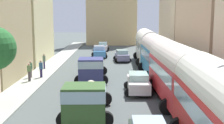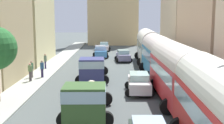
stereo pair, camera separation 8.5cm
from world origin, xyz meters
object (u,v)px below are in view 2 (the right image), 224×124
(parked_bus_2, at_px, (158,54))
(car_5, at_px, (123,56))
(cargo_truck_0, at_px, (87,99))
(car_0, at_px, (94,65))
(pedestrian_3, at_px, (45,61))
(car_2, at_px, (104,47))
(car_1, at_px, (100,52))
(car_4, at_px, (139,83))
(cargo_truck_1, at_px, (92,69))
(pedestrian_4, at_px, (42,68))
(pedestrian_0, at_px, (32,69))
(parked_bus_3, at_px, (148,44))
(pedestrian_2, at_px, (30,72))
(parked_bus_0, at_px, (223,109))
(parked_bus_1, at_px, (177,70))

(parked_bus_2, relative_size, car_5, 2.17)
(cargo_truck_0, height_order, car_0, cargo_truck_0)
(pedestrian_3, bearing_deg, car_2, 71.75)
(car_1, xyz_separation_m, car_4, (3.94, -20.36, -0.05))
(cargo_truck_1, relative_size, car_4, 1.85)
(parked_bus_2, bearing_deg, pedestrian_3, 163.46)
(car_2, distance_m, pedestrian_4, 23.70)
(cargo_truck_0, height_order, pedestrian_0, cargo_truck_0)
(parked_bus_3, bearing_deg, cargo_truck_0, -105.35)
(pedestrian_3, bearing_deg, pedestrian_4, -80.99)
(cargo_truck_1, xyz_separation_m, pedestrian_2, (-5.64, -0.28, -0.23))
(pedestrian_2, bearing_deg, pedestrian_0, 100.62)
(parked_bus_3, distance_m, car_5, 3.68)
(cargo_truck_1, xyz_separation_m, pedestrian_4, (-4.97, 1.44, -0.21))
(parked_bus_2, bearing_deg, cargo_truck_0, -115.03)
(cargo_truck_1, bearing_deg, car_4, -44.26)
(parked_bus_3, distance_m, pedestrian_2, 16.98)
(car_0, xyz_separation_m, pedestrian_3, (-5.52, 1.01, 0.31))
(car_5, height_order, pedestrian_0, pedestrian_0)
(parked_bus_0, xyz_separation_m, car_1, (-6.37, 31.88, -1.46))
(parked_bus_1, distance_m, car_4, 3.80)
(pedestrian_2, bearing_deg, car_0, 45.36)
(parked_bus_3, distance_m, pedestrian_4, 15.31)
(parked_bus_0, xyz_separation_m, car_4, (-2.43, 11.52, -1.52))
(parked_bus_0, distance_m, car_5, 28.20)
(cargo_truck_1, distance_m, car_1, 16.52)
(car_4, bearing_deg, pedestrian_3, 133.82)
(parked_bus_3, distance_m, pedestrian_3, 13.32)
(parked_bus_1, relative_size, car_2, 2.53)
(parked_bus_1, xyz_separation_m, car_2, (-6.06, 30.91, -1.51))
(car_2, height_order, pedestrian_3, pedestrian_3)
(cargo_truck_0, distance_m, pedestrian_3, 17.53)
(parked_bus_1, relative_size, parked_bus_2, 1.15)
(pedestrian_2, xyz_separation_m, pedestrian_4, (0.67, 1.72, 0.02))
(cargo_truck_0, xyz_separation_m, pedestrian_2, (-6.02, 9.92, -0.23))
(car_2, bearing_deg, car_1, -92.19)
(cargo_truck_0, bearing_deg, parked_bus_1, 32.63)
(parked_bus_0, distance_m, parked_bus_2, 18.00)
(parked_bus_3, height_order, car_0, parked_bus_3)
(parked_bus_0, xyz_separation_m, cargo_truck_1, (-6.37, 15.36, -1.06))
(cargo_truck_1, bearing_deg, pedestrian_4, 163.80)
(car_0, bearing_deg, cargo_truck_1, -87.74)
(parked_bus_3, height_order, pedestrian_0, parked_bus_3)
(parked_bus_2, relative_size, pedestrian_3, 4.48)
(pedestrian_2, bearing_deg, pedestrian_3, 90.76)
(parked_bus_1, distance_m, pedestrian_0, 14.59)
(car_4, xyz_separation_m, car_5, (-0.74, 16.47, -0.02))
(car_5, bearing_deg, car_4, -87.43)
(car_1, relative_size, pedestrian_2, 2.50)
(cargo_truck_1, height_order, car_4, cargo_truck_1)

